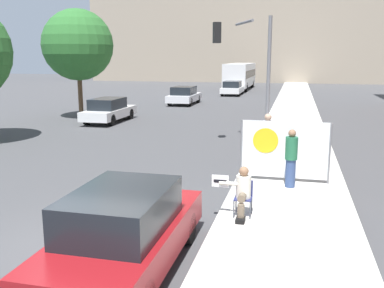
{
  "coord_description": "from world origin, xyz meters",
  "views": [
    {
      "loc": [
        4.04,
        -7.22,
        3.73
      ],
      "look_at": [
        0.79,
        6.17,
        0.93
      ],
      "focal_mm": 40.0,
      "sensor_mm": 36.0,
      "label": 1
    }
  ],
  "objects_px": {
    "traffic_light_pole": "(249,58)",
    "pedestrian_behind": "(267,140)",
    "parked_car_curbside": "(125,231)",
    "car_on_road_distant": "(232,88)",
    "seated_protester": "(242,191)",
    "street_tree_midblock": "(78,45)",
    "jogger_on_sidewalk": "(291,158)",
    "city_bus_on_road": "(240,75)",
    "car_on_road_nearest": "(109,110)",
    "protest_banner": "(284,150)",
    "car_on_road_midblock": "(184,95)"
  },
  "relations": [
    {
      "from": "traffic_light_pole",
      "to": "seated_protester",
      "type": "bearing_deg",
      "value": -84.3
    },
    {
      "from": "city_bus_on_road",
      "to": "street_tree_midblock",
      "type": "height_order",
      "value": "street_tree_midblock"
    },
    {
      "from": "jogger_on_sidewalk",
      "to": "street_tree_midblock",
      "type": "distance_m",
      "value": 18.16
    },
    {
      "from": "pedestrian_behind",
      "to": "car_on_road_nearest",
      "type": "height_order",
      "value": "pedestrian_behind"
    },
    {
      "from": "car_on_road_distant",
      "to": "city_bus_on_road",
      "type": "distance_m",
      "value": 7.87
    },
    {
      "from": "car_on_road_nearest",
      "to": "street_tree_midblock",
      "type": "xyz_separation_m",
      "value": [
        -2.41,
        1.2,
        3.75
      ]
    },
    {
      "from": "seated_protester",
      "to": "car_on_road_distant",
      "type": "relative_size",
      "value": 0.27
    },
    {
      "from": "pedestrian_behind",
      "to": "city_bus_on_road",
      "type": "xyz_separation_m",
      "value": [
        -5.58,
        36.45,
        0.69
      ]
    },
    {
      "from": "car_on_road_nearest",
      "to": "car_on_road_midblock",
      "type": "distance_m",
      "value": 10.52
    },
    {
      "from": "seated_protester",
      "to": "car_on_road_midblock",
      "type": "height_order",
      "value": "car_on_road_midblock"
    },
    {
      "from": "car_on_road_midblock",
      "to": "car_on_road_nearest",
      "type": "bearing_deg",
      "value": -100.1
    },
    {
      "from": "seated_protester",
      "to": "pedestrian_behind",
      "type": "xyz_separation_m",
      "value": [
        0.25,
        4.63,
        0.31
      ]
    },
    {
      "from": "parked_car_curbside",
      "to": "seated_protester",
      "type": "bearing_deg",
      "value": 58.96
    },
    {
      "from": "protest_banner",
      "to": "street_tree_midblock",
      "type": "relative_size",
      "value": 0.39
    },
    {
      "from": "seated_protester",
      "to": "city_bus_on_road",
      "type": "distance_m",
      "value": 41.44
    },
    {
      "from": "car_on_road_distant",
      "to": "city_bus_on_road",
      "type": "xyz_separation_m",
      "value": [
        -0.24,
        7.79,
        1.04
      ]
    },
    {
      "from": "car_on_road_nearest",
      "to": "jogger_on_sidewalk",
      "type": "bearing_deg",
      "value": -46.34
    },
    {
      "from": "pedestrian_behind",
      "to": "street_tree_midblock",
      "type": "relative_size",
      "value": 0.27
    },
    {
      "from": "traffic_light_pole",
      "to": "car_on_road_nearest",
      "type": "xyz_separation_m",
      "value": [
        -8.58,
        4.5,
        -2.99
      ]
    },
    {
      "from": "car_on_road_distant",
      "to": "seated_protester",
      "type": "bearing_deg",
      "value": -81.29
    },
    {
      "from": "pedestrian_behind",
      "to": "traffic_light_pole",
      "type": "relative_size",
      "value": 0.34
    },
    {
      "from": "city_bus_on_road",
      "to": "pedestrian_behind",
      "type": "bearing_deg",
      "value": -81.29
    },
    {
      "from": "pedestrian_behind",
      "to": "parked_car_curbside",
      "type": "distance_m",
      "value": 7.71
    },
    {
      "from": "street_tree_midblock",
      "to": "jogger_on_sidewalk",
      "type": "bearing_deg",
      "value": -43.39
    },
    {
      "from": "traffic_light_pole",
      "to": "pedestrian_behind",
      "type": "bearing_deg",
      "value": -75.6
    },
    {
      "from": "seated_protester",
      "to": "street_tree_midblock",
      "type": "bearing_deg",
      "value": 136.38
    },
    {
      "from": "car_on_road_nearest",
      "to": "car_on_road_midblock",
      "type": "relative_size",
      "value": 0.99
    },
    {
      "from": "pedestrian_behind",
      "to": "city_bus_on_road",
      "type": "distance_m",
      "value": 36.88
    },
    {
      "from": "pedestrian_behind",
      "to": "street_tree_midblock",
      "type": "distance_m",
      "value": 16.23
    },
    {
      "from": "jogger_on_sidewalk",
      "to": "parked_car_curbside",
      "type": "relative_size",
      "value": 0.38
    },
    {
      "from": "car_on_road_distant",
      "to": "street_tree_midblock",
      "type": "distance_m",
      "value": 20.01
    },
    {
      "from": "protest_banner",
      "to": "car_on_road_nearest",
      "type": "height_order",
      "value": "protest_banner"
    },
    {
      "from": "jogger_on_sidewalk",
      "to": "parked_car_curbside",
      "type": "xyz_separation_m",
      "value": [
        -2.74,
        -5.43,
        -0.21
      ]
    },
    {
      "from": "pedestrian_behind",
      "to": "protest_banner",
      "type": "xyz_separation_m",
      "value": [
        0.58,
        -1.47,
        0.02
      ]
    },
    {
      "from": "protest_banner",
      "to": "car_on_road_distant",
      "type": "xyz_separation_m",
      "value": [
        -5.92,
        30.12,
        -0.37
      ]
    },
    {
      "from": "traffic_light_pole",
      "to": "car_on_road_distant",
      "type": "distance_m",
      "value": 24.69
    },
    {
      "from": "traffic_light_pole",
      "to": "parked_car_curbside",
      "type": "distance_m",
      "value": 12.35
    },
    {
      "from": "traffic_light_pole",
      "to": "protest_banner",
      "type": "bearing_deg",
      "value": -73.8
    },
    {
      "from": "jogger_on_sidewalk",
      "to": "street_tree_midblock",
      "type": "bearing_deg",
      "value": -42.0
    },
    {
      "from": "seated_protester",
      "to": "parked_car_curbside",
      "type": "bearing_deg",
      "value": -113.4
    },
    {
      "from": "traffic_light_pole",
      "to": "street_tree_midblock",
      "type": "bearing_deg",
      "value": 152.59
    },
    {
      "from": "protest_banner",
      "to": "city_bus_on_road",
      "type": "height_order",
      "value": "city_bus_on_road"
    },
    {
      "from": "pedestrian_behind",
      "to": "car_on_road_nearest",
      "type": "bearing_deg",
      "value": 49.88
    },
    {
      "from": "traffic_light_pole",
      "to": "parked_car_curbside",
      "type": "bearing_deg",
      "value": -93.77
    },
    {
      "from": "seated_protester",
      "to": "jogger_on_sidewalk",
      "type": "xyz_separation_m",
      "value": [
        1.04,
        2.6,
        0.22
      ]
    },
    {
      "from": "traffic_light_pole",
      "to": "car_on_road_distant",
      "type": "relative_size",
      "value": 1.24
    },
    {
      "from": "jogger_on_sidewalk",
      "to": "car_on_road_midblock",
      "type": "distance_m",
      "value": 23.1
    },
    {
      "from": "traffic_light_pole",
      "to": "parked_car_curbside",
      "type": "relative_size",
      "value": 1.22
    },
    {
      "from": "jogger_on_sidewalk",
      "to": "pedestrian_behind",
      "type": "relative_size",
      "value": 0.91
    },
    {
      "from": "jogger_on_sidewalk",
      "to": "traffic_light_pole",
      "type": "height_order",
      "value": "traffic_light_pole"
    }
  ]
}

